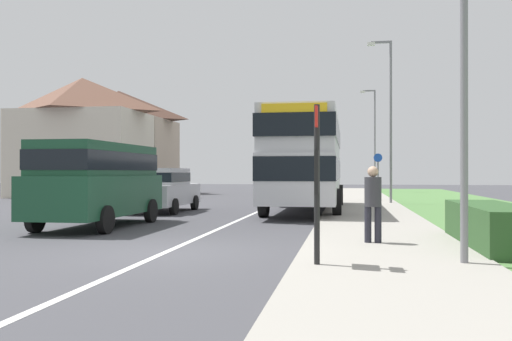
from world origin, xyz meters
The scene contains 14 objects.
ground_plane centered at (0.00, 0.00, 0.00)m, with size 120.00×120.00×0.00m, color #424247.
lane_marking_centre centered at (0.00, 8.00, 0.00)m, with size 0.14×60.00×0.01m, color silver.
pavement_near_side centered at (4.20, 6.00, 0.06)m, with size 3.20×68.00×0.12m, color #9E998E.
roadside_hedge centered at (6.30, 1.38, 0.45)m, with size 1.10×4.18×0.90m, color #2D5128.
double_decker_bus centered at (1.87, 11.27, 2.14)m, with size 2.80×9.70×3.70m.
parked_van_dark_green centered at (-3.47, 4.44, 1.39)m, with size 2.11×5.20×2.34m.
parked_car_silver centered at (-3.62, 10.35, 0.93)m, with size 1.93×4.41×1.70m.
pedestrian_at_stop centered at (3.98, 1.25, 0.98)m, with size 0.34×0.34×1.67m.
bus_stop_sign centered at (3.00, -1.57, 1.54)m, with size 0.09×0.52×2.60m.
cycle_route_sign centered at (5.02, 19.03, 1.43)m, with size 0.44×0.08×2.52m.
street_lamp_near centered at (5.17, -1.05, 4.01)m, with size 1.14×0.20×6.94m.
street_lamp_mid centered at (5.36, 16.32, 4.41)m, with size 1.14×0.20×7.71m.
street_lamp_far centered at (5.40, 32.39, 4.44)m, with size 1.14×0.20×7.77m.
house_terrace_far_side centered at (-13.03, 25.07, 3.75)m, with size 7.54×11.11×7.50m.
Camera 1 is at (3.47, -10.17, 1.55)m, focal length 38.74 mm.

